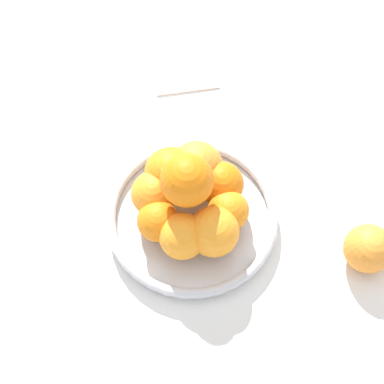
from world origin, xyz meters
TOP-DOWN VIEW (x-y plane):
  - ground_plane at (0.00, 0.00)m, footprint 4.00×4.00m
  - fruit_bowl at (0.00, 0.00)m, footprint 0.28×0.28m
  - orange_pile at (0.01, 0.00)m, footprint 0.19×0.18m
  - stray_orange at (-0.14, -0.24)m, footprint 0.08×0.08m
  - napkin_folded at (0.31, -0.08)m, footprint 0.14×0.14m

SIDE VIEW (x-z plane):
  - ground_plane at x=0.00m, z-range 0.00..0.00m
  - napkin_folded at x=0.31m, z-range 0.00..0.01m
  - fruit_bowl at x=0.00m, z-range 0.00..0.03m
  - stray_orange at x=-0.14m, z-range 0.00..0.08m
  - orange_pile at x=0.01m, z-range 0.01..0.15m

